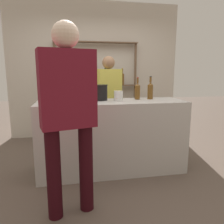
{
  "coord_description": "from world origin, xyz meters",
  "views": [
    {
      "loc": [
        -0.54,
        -2.86,
        1.39
      ],
      "look_at": [
        0.0,
        0.0,
        0.84
      ],
      "focal_mm": 35.0,
      "sensor_mm": 36.0,
      "label": 1
    }
  ],
  "objects_px": {
    "counter_bottle_0": "(48,91)",
    "counter_bottle_4": "(137,91)",
    "counter_bottle_1": "(150,90)",
    "cork_jar": "(118,96)",
    "counter_bottle_2": "(79,92)",
    "ice_bucket": "(100,92)",
    "counter_bottle_5": "(70,94)",
    "server_behind_counter": "(109,96)",
    "counter_bottle_3": "(70,92)",
    "customer_left": "(68,107)",
    "wine_glass": "(80,95)"
  },
  "relations": [
    {
      "from": "counter_bottle_3",
      "to": "wine_glass",
      "type": "bearing_deg",
      "value": -55.43
    },
    {
      "from": "counter_bottle_5",
      "to": "counter_bottle_2",
      "type": "bearing_deg",
      "value": 62.17
    },
    {
      "from": "counter_bottle_1",
      "to": "ice_bucket",
      "type": "height_order",
      "value": "counter_bottle_1"
    },
    {
      "from": "counter_bottle_3",
      "to": "counter_bottle_4",
      "type": "xyz_separation_m",
      "value": [
        0.95,
        0.09,
        -0.01
      ]
    },
    {
      "from": "counter_bottle_5",
      "to": "wine_glass",
      "type": "height_order",
      "value": "counter_bottle_5"
    },
    {
      "from": "counter_bottle_0",
      "to": "counter_bottle_4",
      "type": "bearing_deg",
      "value": 2.42
    },
    {
      "from": "counter_bottle_4",
      "to": "customer_left",
      "type": "xyz_separation_m",
      "value": [
        -0.96,
        -0.99,
        -0.05
      ]
    },
    {
      "from": "counter_bottle_2",
      "to": "server_behind_counter",
      "type": "relative_size",
      "value": 0.19
    },
    {
      "from": "counter_bottle_0",
      "to": "counter_bottle_1",
      "type": "distance_m",
      "value": 1.42
    },
    {
      "from": "counter_bottle_3",
      "to": "counter_bottle_5",
      "type": "bearing_deg",
      "value": -86.94
    },
    {
      "from": "counter_bottle_3",
      "to": "counter_bottle_5",
      "type": "relative_size",
      "value": 1.11
    },
    {
      "from": "counter_bottle_0",
      "to": "counter_bottle_2",
      "type": "relative_size",
      "value": 1.18
    },
    {
      "from": "counter_bottle_5",
      "to": "server_behind_counter",
      "type": "height_order",
      "value": "server_behind_counter"
    },
    {
      "from": "server_behind_counter",
      "to": "customer_left",
      "type": "bearing_deg",
      "value": -41.3
    },
    {
      "from": "cork_jar",
      "to": "server_behind_counter",
      "type": "relative_size",
      "value": 0.08
    },
    {
      "from": "wine_glass",
      "to": "customer_left",
      "type": "bearing_deg",
      "value": -100.68
    },
    {
      "from": "counter_bottle_4",
      "to": "counter_bottle_2",
      "type": "bearing_deg",
      "value": -176.24
    },
    {
      "from": "counter_bottle_5",
      "to": "wine_glass",
      "type": "distance_m",
      "value": 0.11
    },
    {
      "from": "counter_bottle_0",
      "to": "server_behind_counter",
      "type": "height_order",
      "value": "server_behind_counter"
    },
    {
      "from": "counter_bottle_3",
      "to": "server_behind_counter",
      "type": "relative_size",
      "value": 0.22
    },
    {
      "from": "counter_bottle_5",
      "to": "ice_bucket",
      "type": "height_order",
      "value": "counter_bottle_5"
    },
    {
      "from": "counter_bottle_4",
      "to": "wine_glass",
      "type": "xyz_separation_m",
      "value": [
        -0.83,
        -0.27,
        -0.01
      ]
    },
    {
      "from": "counter_bottle_5",
      "to": "counter_bottle_1",
      "type": "bearing_deg",
      "value": 13.34
    },
    {
      "from": "counter_bottle_3",
      "to": "counter_bottle_4",
      "type": "relative_size",
      "value": 1.13
    },
    {
      "from": "counter_bottle_2",
      "to": "ice_bucket",
      "type": "relative_size",
      "value": 1.41
    },
    {
      "from": "counter_bottle_2",
      "to": "counter_bottle_1",
      "type": "bearing_deg",
      "value": 3.16
    },
    {
      "from": "counter_bottle_4",
      "to": "counter_bottle_3",
      "type": "bearing_deg",
      "value": -174.72
    },
    {
      "from": "counter_bottle_0",
      "to": "counter_bottle_1",
      "type": "height_order",
      "value": "counter_bottle_0"
    },
    {
      "from": "counter_bottle_2",
      "to": "ice_bucket",
      "type": "bearing_deg",
      "value": 11.64
    },
    {
      "from": "counter_bottle_0",
      "to": "cork_jar",
      "type": "relative_size",
      "value": 2.7
    },
    {
      "from": "wine_glass",
      "to": "cork_jar",
      "type": "bearing_deg",
      "value": 16.55
    },
    {
      "from": "counter_bottle_1",
      "to": "wine_glass",
      "type": "height_order",
      "value": "counter_bottle_1"
    },
    {
      "from": "counter_bottle_2",
      "to": "counter_bottle_5",
      "type": "height_order",
      "value": "counter_bottle_5"
    },
    {
      "from": "wine_glass",
      "to": "customer_left",
      "type": "height_order",
      "value": "customer_left"
    },
    {
      "from": "counter_bottle_5",
      "to": "customer_left",
      "type": "height_order",
      "value": "customer_left"
    },
    {
      "from": "counter_bottle_1",
      "to": "server_behind_counter",
      "type": "relative_size",
      "value": 0.2
    },
    {
      "from": "counter_bottle_0",
      "to": "counter_bottle_5",
      "type": "bearing_deg",
      "value": -36.64
    },
    {
      "from": "wine_glass",
      "to": "counter_bottle_1",
      "type": "bearing_deg",
      "value": 14.78
    },
    {
      "from": "customer_left",
      "to": "counter_bottle_4",
      "type": "bearing_deg",
      "value": -58.19
    },
    {
      "from": "counter_bottle_0",
      "to": "wine_glass",
      "type": "xyz_separation_m",
      "value": [
        0.4,
        -0.21,
        -0.03
      ]
    },
    {
      "from": "counter_bottle_0",
      "to": "counter_bottle_4",
      "type": "distance_m",
      "value": 1.23
    },
    {
      "from": "wine_glass",
      "to": "ice_bucket",
      "type": "xyz_separation_m",
      "value": [
        0.29,
        0.27,
        -0.0
      ]
    },
    {
      "from": "counter_bottle_5",
      "to": "cork_jar",
      "type": "xyz_separation_m",
      "value": [
        0.64,
        0.16,
        -0.05
      ]
    },
    {
      "from": "counter_bottle_3",
      "to": "customer_left",
      "type": "xyz_separation_m",
      "value": [
        -0.01,
        -0.9,
        -0.06
      ]
    },
    {
      "from": "ice_bucket",
      "to": "server_behind_counter",
      "type": "height_order",
      "value": "server_behind_counter"
    },
    {
      "from": "counter_bottle_3",
      "to": "ice_bucket",
      "type": "xyz_separation_m",
      "value": [
        0.41,
        0.09,
        -0.02
      ]
    },
    {
      "from": "counter_bottle_3",
      "to": "customer_left",
      "type": "bearing_deg",
      "value": -90.81
    },
    {
      "from": "ice_bucket",
      "to": "server_behind_counter",
      "type": "xyz_separation_m",
      "value": [
        0.25,
        0.72,
        -0.14
      ]
    },
    {
      "from": "counter_bottle_1",
      "to": "cork_jar",
      "type": "xyz_separation_m",
      "value": [
        -0.49,
        -0.11,
        -0.06
      ]
    },
    {
      "from": "counter_bottle_4",
      "to": "server_behind_counter",
      "type": "distance_m",
      "value": 0.8
    }
  ]
}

